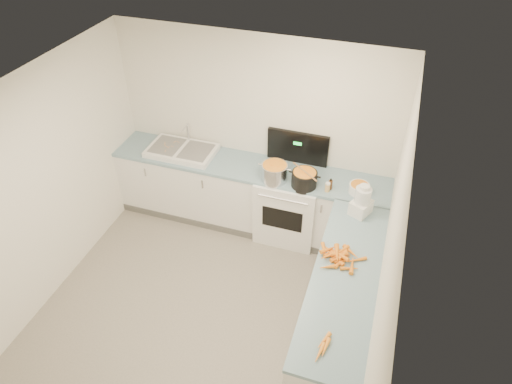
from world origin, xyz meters
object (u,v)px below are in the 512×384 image
(extract_bottle, at_px, (330,185))
(spice_jar, at_px, (327,188))
(food_processor, at_px, (362,202))
(black_pot, at_px, (304,180))
(steel_pot, at_px, (274,173))
(sink, at_px, (182,150))
(stove, at_px, (289,204))
(mixing_bowl, at_px, (359,189))

(extract_bottle, relative_size, spice_jar, 1.17)
(food_processor, bearing_deg, black_pot, 157.58)
(steel_pot, height_order, extract_bottle, steel_pot)
(black_pot, distance_m, spice_jar, 0.28)
(black_pot, bearing_deg, spice_jar, -3.56)
(sink, relative_size, black_pot, 2.92)
(stove, bearing_deg, steel_pot, -135.90)
(steel_pot, xyz_separation_m, black_pot, (0.36, -0.01, -0.01))
(extract_bottle, xyz_separation_m, spice_jar, (-0.02, -0.05, -0.01))
(sink, distance_m, food_processor, 2.39)
(mixing_bowl, bearing_deg, steel_pot, -176.10)
(mixing_bowl, bearing_deg, stove, 173.80)
(extract_bottle, bearing_deg, black_pot, -173.55)
(mixing_bowl, distance_m, food_processor, 0.38)
(spice_jar, bearing_deg, steel_pot, 177.87)
(mixing_bowl, xyz_separation_m, food_processor, (0.07, -0.36, 0.11))
(extract_bottle, height_order, food_processor, food_processor)
(stove, xyz_separation_m, sink, (-1.45, 0.02, 0.50))
(sink, bearing_deg, stove, -0.62)
(sink, distance_m, black_pot, 1.66)
(mixing_bowl, height_order, food_processor, food_processor)
(steel_pot, xyz_separation_m, mixing_bowl, (0.99, 0.07, -0.04))
(stove, distance_m, black_pot, 0.61)
(extract_bottle, bearing_deg, sink, 175.75)
(sink, relative_size, mixing_bowl, 3.67)
(sink, distance_m, spice_jar, 1.94)
(spice_jar, bearing_deg, mixing_bowl, 14.68)
(black_pot, bearing_deg, stove, 140.58)
(sink, distance_m, mixing_bowl, 2.28)
(steel_pot, bearing_deg, food_processor, -15.50)
(sink, relative_size, food_processor, 2.30)
(steel_pot, distance_m, extract_bottle, 0.66)
(spice_jar, bearing_deg, stove, 159.29)
(sink, relative_size, extract_bottle, 7.32)
(sink, relative_size, steel_pot, 2.75)
(food_processor, bearing_deg, mixing_bowl, 100.33)
(extract_bottle, xyz_separation_m, food_processor, (0.39, -0.32, 0.10))
(steel_pot, relative_size, extract_bottle, 2.66)
(mixing_bowl, distance_m, extract_bottle, 0.33)
(food_processor, bearing_deg, stove, 153.26)
(mixing_bowl, bearing_deg, sink, 177.35)
(stove, distance_m, steel_pot, 0.60)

